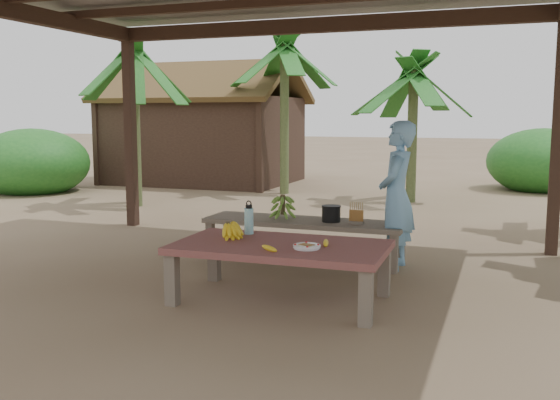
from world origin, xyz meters
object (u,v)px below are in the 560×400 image
(ripe_banana_bunch, at_px, (228,229))
(woman, at_px, (397,196))
(work_table, at_px, (281,251))
(water_flask, at_px, (249,220))
(cooking_pot, at_px, (331,214))
(bench, at_px, (304,225))
(plate, at_px, (307,247))

(ripe_banana_bunch, relative_size, woman, 0.17)
(work_table, bearing_deg, water_flask, 142.18)
(cooking_pot, height_order, woman, woman)
(cooking_pot, bearing_deg, ripe_banana_bunch, -111.41)
(work_table, height_order, bench, work_table)
(ripe_banana_bunch, height_order, water_flask, water_flask)
(cooking_pot, distance_m, woman, 0.74)
(bench, distance_m, cooking_pot, 0.34)
(woman, bearing_deg, work_table, -25.71)
(work_table, xyz_separation_m, woman, (0.73, 1.48, 0.33))
(bench, height_order, woman, woman)
(bench, xyz_separation_m, plate, (0.55, -1.63, 0.12))
(plate, height_order, water_flask, water_flask)
(work_table, distance_m, ripe_banana_bunch, 0.55)
(work_table, bearing_deg, bench, 99.16)
(ripe_banana_bunch, bearing_deg, work_table, -7.60)
(water_flask, bearing_deg, work_table, -36.48)
(ripe_banana_bunch, relative_size, plate, 1.16)
(bench, height_order, ripe_banana_bunch, ripe_banana_bunch)
(work_table, bearing_deg, cooking_pot, 87.49)
(plate, xyz_separation_m, cooking_pot, (-0.24, 1.62, 0.02))
(woman, bearing_deg, cooking_pot, -90.75)
(work_table, relative_size, ripe_banana_bunch, 6.85)
(plate, bearing_deg, ripe_banana_bunch, 166.70)
(bench, bearing_deg, work_table, -79.38)
(water_flask, bearing_deg, cooking_pot, 68.81)
(bench, bearing_deg, cooking_pot, -1.59)
(cooking_pot, bearing_deg, water_flask, -111.19)
(bench, distance_m, woman, 1.07)
(plate, xyz_separation_m, water_flask, (-0.70, 0.43, 0.11))
(water_flask, relative_size, woman, 0.20)
(ripe_banana_bunch, distance_m, plate, 0.82)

